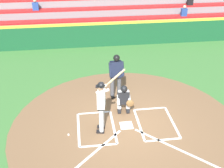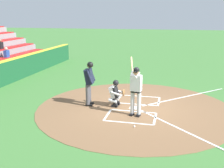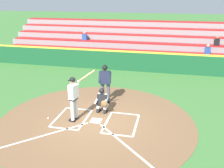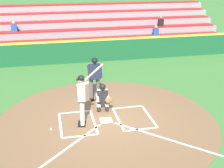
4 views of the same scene
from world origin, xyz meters
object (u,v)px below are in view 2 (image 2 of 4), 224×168
at_px(plate_umpire, 89,80).
at_px(batter, 136,88).
at_px(baseball, 134,126).
at_px(catcher, 116,93).

bearing_deg(plate_umpire, batter, 69.69).
height_order(plate_umpire, baseball, plate_umpire).
bearing_deg(catcher, plate_umpire, -82.66).
distance_m(batter, catcher, 1.42).
bearing_deg(batter, baseball, 6.89).
relative_size(batter, baseball, 28.76).
height_order(catcher, plate_umpire, plate_umpire).
bearing_deg(catcher, batter, 47.07).
relative_size(plate_umpire, baseball, 25.20).
distance_m(catcher, plate_umpire, 1.20).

